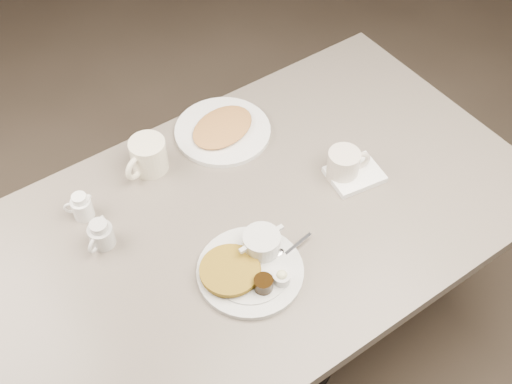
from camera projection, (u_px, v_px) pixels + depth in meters
room at (262, 3)px, 1.20m from camera, size 7.04×8.04×2.84m
diner_table at (260, 249)px, 1.83m from camera, size 1.50×0.90×0.75m
main_plate at (250, 265)px, 1.57m from camera, size 0.33×0.27×0.07m
coffee_mug_near at (344, 164)px, 1.75m from camera, size 0.14×0.11×0.09m
napkin at (355, 175)px, 1.78m from camera, size 0.16×0.14×0.02m
coffee_mug_far at (148, 156)px, 1.77m from camera, size 0.16×0.13×0.10m
creamer_left at (101, 235)px, 1.61m from camera, size 0.09×0.08×0.08m
creamer_right at (82, 207)px, 1.67m from camera, size 0.08×0.06×0.08m
hash_plate at (223, 130)px, 1.88m from camera, size 0.36×0.36×0.04m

